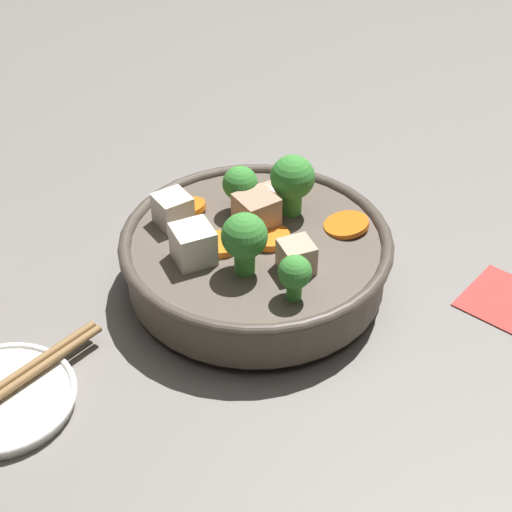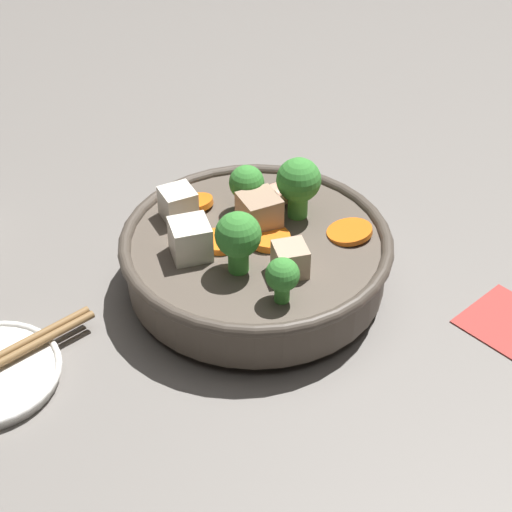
{
  "view_description": "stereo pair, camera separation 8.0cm",
  "coord_description": "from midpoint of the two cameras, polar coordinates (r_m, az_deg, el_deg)",
  "views": [
    {
      "loc": [
        -0.48,
        0.41,
        0.53
      ],
      "look_at": [
        0.0,
        0.0,
        0.04
      ],
      "focal_mm": 60.0,
      "sensor_mm": 36.0,
      "label": 1
    },
    {
      "loc": [
        -0.52,
        0.34,
        0.53
      ],
      "look_at": [
        0.0,
        0.0,
        0.04
      ],
      "focal_mm": 60.0,
      "sensor_mm": 36.0,
      "label": 2
    }
  ],
  "objects": [
    {
      "name": "stirfry_bowl",
      "position": [
        0.8,
        2.86,
        0.14
      ],
      "size": [
        0.25,
        0.25,
        0.12
      ],
      "color": "#51473D",
      "rests_on": "ground_plane"
    },
    {
      "name": "ground_plane",
      "position": [
        0.82,
        2.78,
        -2.12
      ],
      "size": [
        3.0,
        3.0,
        0.0
      ],
      "primitive_type": "plane",
      "color": "slate"
    }
  ]
}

